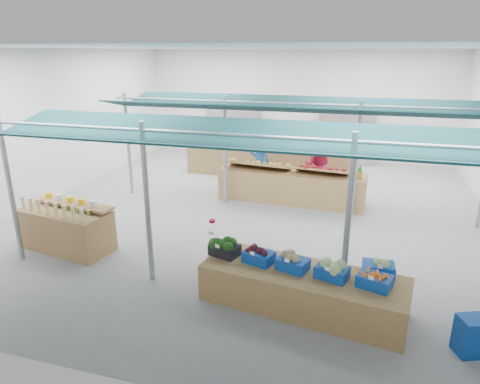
# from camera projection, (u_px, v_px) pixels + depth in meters

# --- Properties ---
(floor) EXTENTS (13.00, 13.00, 0.00)m
(floor) POSITION_uv_depth(u_px,v_px,m) (255.00, 212.00, 11.51)
(floor) COLOR slate
(floor) RESTS_ON ground
(hall) EXTENTS (13.00, 13.00, 13.00)m
(hall) POSITION_uv_depth(u_px,v_px,m) (269.00, 106.00, 11.99)
(hall) COLOR silver
(hall) RESTS_ON ground
(pole_grid) EXTENTS (10.00, 4.60, 3.00)m
(pole_grid) POSITION_uv_depth(u_px,v_px,m) (270.00, 164.00, 9.15)
(pole_grid) COLOR gray
(pole_grid) RESTS_ON floor
(awnings) EXTENTS (9.50, 7.08, 0.30)m
(awnings) POSITION_uv_depth(u_px,v_px,m) (271.00, 119.00, 8.84)
(awnings) COLOR black
(awnings) RESTS_ON pole_grid
(back_shelving_left) EXTENTS (2.00, 0.50, 2.00)m
(back_shelving_left) POSITION_uv_depth(u_px,v_px,m) (232.00, 132.00, 17.33)
(back_shelving_left) COLOR #B23F33
(back_shelving_left) RESTS_ON floor
(back_shelving_right) EXTENTS (2.00, 0.50, 2.00)m
(back_shelving_right) POSITION_uv_depth(u_px,v_px,m) (346.00, 138.00, 16.13)
(back_shelving_right) COLOR #B23F33
(back_shelving_right) RESTS_ON floor
(bottle_shelf) EXTENTS (2.11, 1.46, 1.16)m
(bottle_shelf) POSITION_uv_depth(u_px,v_px,m) (68.00, 228.00, 9.26)
(bottle_shelf) COLOR brown
(bottle_shelf) RESTS_ON floor
(veg_counter) EXTENTS (3.51, 1.62, 0.66)m
(veg_counter) POSITION_uv_depth(u_px,v_px,m) (302.00, 289.00, 7.16)
(veg_counter) COLOR brown
(veg_counter) RESTS_ON floor
(fruit_counter) EXTENTS (4.16, 1.21, 0.88)m
(fruit_counter) POSITION_uv_depth(u_px,v_px,m) (291.00, 186.00, 12.23)
(fruit_counter) COLOR brown
(fruit_counter) RESTS_ON floor
(far_counter) EXTENTS (5.63, 1.28, 1.01)m
(far_counter) POSITION_uv_depth(u_px,v_px,m) (268.00, 161.00, 14.73)
(far_counter) COLOR brown
(far_counter) RESTS_ON floor
(crate_stack) EXTENTS (0.57, 0.49, 0.58)m
(crate_stack) POSITION_uv_depth(u_px,v_px,m) (474.00, 336.00, 6.06)
(crate_stack) COLOR #0E3E9B
(crate_stack) RESTS_ON floor
(vendor_left) EXTENTS (0.62, 0.43, 1.65)m
(vendor_left) POSITION_uv_depth(u_px,v_px,m) (260.00, 161.00, 13.43)
(vendor_left) COLOR #1A53AE
(vendor_left) RESTS_ON floor
(vendor_right) EXTENTS (0.83, 0.67, 1.65)m
(vendor_right) POSITION_uv_depth(u_px,v_px,m) (317.00, 165.00, 12.95)
(vendor_right) COLOR maroon
(vendor_right) RESTS_ON floor
(crate_broccoli) EXTENTS (0.58, 0.48, 0.35)m
(crate_broccoli) POSITION_uv_depth(u_px,v_px,m) (225.00, 247.00, 7.59)
(crate_broccoli) COLOR black
(crate_broccoli) RESTS_ON veg_counter
(crate_beets) EXTENTS (0.58, 0.48, 0.29)m
(crate_beets) POSITION_uv_depth(u_px,v_px,m) (259.00, 255.00, 7.33)
(crate_beets) COLOR #0E3E9B
(crate_beets) RESTS_ON veg_counter
(crate_celeriac) EXTENTS (0.58, 0.48, 0.31)m
(crate_celeriac) POSITION_uv_depth(u_px,v_px,m) (293.00, 262.00, 7.09)
(crate_celeriac) COLOR #0E3E9B
(crate_celeriac) RESTS_ON veg_counter
(crate_cabbage) EXTENTS (0.58, 0.48, 0.35)m
(crate_cabbage) POSITION_uv_depth(u_px,v_px,m) (332.00, 269.00, 6.82)
(crate_cabbage) COLOR #0E3E9B
(crate_cabbage) RESTS_ON veg_counter
(crate_carrots) EXTENTS (0.58, 0.48, 0.29)m
(crate_carrots) POSITION_uv_depth(u_px,v_px,m) (374.00, 280.00, 6.57)
(crate_carrots) COLOR #0E3E9B
(crate_carrots) RESTS_ON veg_counter
(sparrow) EXTENTS (0.12, 0.09, 0.11)m
(sparrow) POSITION_uv_depth(u_px,v_px,m) (214.00, 243.00, 7.52)
(sparrow) COLOR brown
(sparrow) RESTS_ON crate_broccoli
(pole_ribbon) EXTENTS (0.12, 0.12, 0.28)m
(pole_ribbon) POSITION_uv_depth(u_px,v_px,m) (212.00, 222.00, 7.99)
(pole_ribbon) COLOR #AC0B28
(pole_ribbon) RESTS_ON pole_grid
(apple_heap_yellow) EXTENTS (1.97, 0.91, 0.27)m
(apple_heap_yellow) POSITION_uv_depth(u_px,v_px,m) (258.00, 164.00, 12.26)
(apple_heap_yellow) COLOR #997247
(apple_heap_yellow) RESTS_ON fruit_counter
(apple_heap_red) EXTENTS (1.57, 0.87, 0.27)m
(apple_heap_red) POSITION_uv_depth(u_px,v_px,m) (321.00, 169.00, 11.68)
(apple_heap_red) COLOR #997247
(apple_heap_red) RESTS_ON fruit_counter
(pineapple) EXTENTS (0.14, 0.14, 0.39)m
(pineapple) POSITION_uv_depth(u_px,v_px,m) (360.00, 172.00, 11.35)
(pineapple) COLOR #8C6019
(pineapple) RESTS_ON fruit_counter
(crate_extra) EXTENTS (0.52, 0.41, 0.32)m
(crate_extra) POSITION_uv_depth(u_px,v_px,m) (379.00, 266.00, 6.92)
(crate_extra) COLOR #0E3E9B
(crate_extra) RESTS_ON veg_counter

